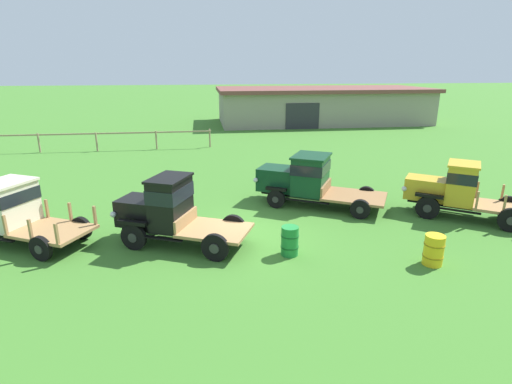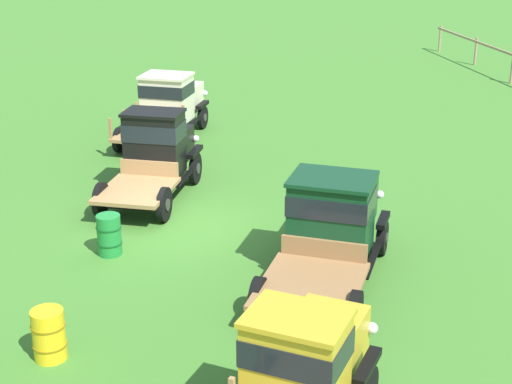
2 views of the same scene
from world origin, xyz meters
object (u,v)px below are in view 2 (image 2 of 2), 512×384
Objects in this scene: vintage_truck_foreground_near at (169,102)px; oil_drum_beside_row at (109,235)px; vintage_truck_midrow_center at (333,219)px; vintage_truck_second_in_line at (156,150)px; vintage_truck_far_side at (301,373)px; oil_drum_near_fence at (49,335)px.

vintage_truck_foreground_near reaches higher than oil_drum_beside_row.
oil_drum_beside_row is (-1.72, -4.70, -0.65)m from vintage_truck_midrow_center.
vintage_truck_second_in_line is 1.06× the size of vintage_truck_far_side.
vintage_truck_foreground_near reaches higher than oil_drum_near_fence.
vintage_truck_second_in_line reaches higher than vintage_truck_foreground_near.
vintage_truck_second_in_line is 10.96m from vintage_truck_far_side.
vintage_truck_second_in_line is at bearing 158.77° from oil_drum_beside_row.
vintage_truck_foreground_near is at bearing 165.11° from oil_drum_beside_row.
vintage_truck_midrow_center is (5.53, 3.22, -0.05)m from vintage_truck_second_in_line.
vintage_truck_foreground_near is 5.50m from vintage_truck_second_in_line.
vintage_truck_second_in_line is (5.41, -0.97, 0.07)m from vintage_truck_foreground_near.
oil_drum_near_fence is at bearing -129.14° from vintage_truck_far_side.
vintage_truck_foreground_near is 13.83m from oil_drum_near_fence.
vintage_truck_far_side reaches higher than vintage_truck_midrow_center.
vintage_truck_far_side is 7.56m from oil_drum_beside_row.
oil_drum_near_fence is at bearing -18.85° from vintage_truck_second_in_line.
vintage_truck_foreground_near is at bearing -168.38° from vintage_truck_midrow_center.
oil_drum_beside_row is 4.28m from oil_drum_near_fence.
vintage_truck_midrow_center is at bearing 111.92° from oil_drum_near_fence.
vintage_truck_foreground_near is 5.53× the size of oil_drum_near_fence.
oil_drum_near_fence is at bearing -68.08° from vintage_truck_midrow_center.
oil_drum_beside_row is at bearing 163.42° from oil_drum_near_fence.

